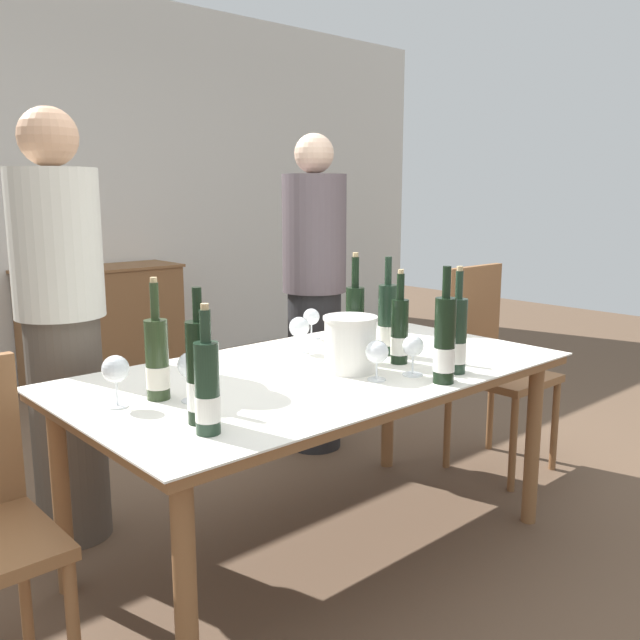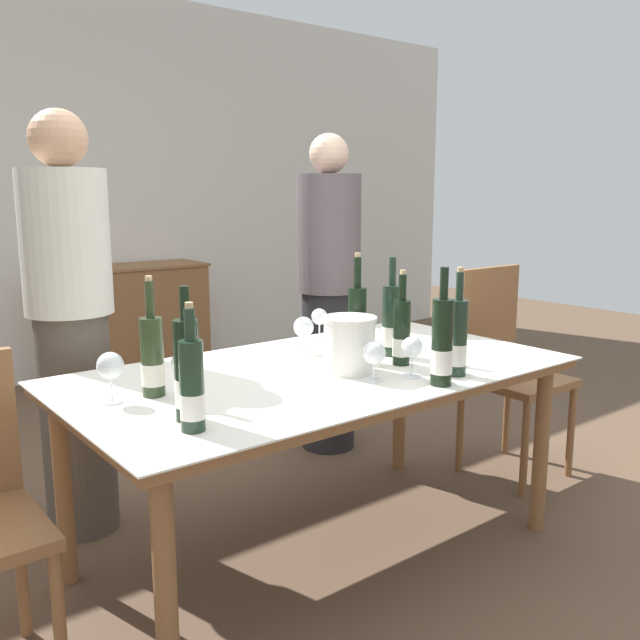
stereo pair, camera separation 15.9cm
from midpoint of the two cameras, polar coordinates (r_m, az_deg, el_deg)
The scene contains 22 objects.
ground_plane at distance 2.73m, azimuth 1.77°, elevation -18.99°, with size 12.00×12.00×0.00m, color brown.
back_wall at distance 5.21m, azimuth -21.54°, elevation 10.47°, with size 8.00×0.10×2.80m.
sideboard_cabinet at distance 5.19m, azimuth -14.88°, elevation -0.09°, with size 1.13×0.46×0.83m.
dining_table at distance 2.47m, azimuth 1.85°, elevation -5.58°, with size 1.82×0.99×0.72m.
ice_bucket at distance 2.40m, azimuth 4.40°, elevation -1.94°, with size 0.19×0.19×0.20m.
wine_bottle_0 at distance 2.15m, azimuth -11.89°, elevation -3.15°, with size 0.07×0.07×0.38m.
wine_bottle_1 at distance 2.27m, azimuth 12.24°, elevation -2.02°, with size 0.07×0.07×0.39m.
wine_bottle_2 at distance 1.82m, azimuth -8.27°, elevation -5.61°, with size 0.07×0.07×0.35m.
wine_bottle_3 at distance 2.40m, azimuth 13.40°, elevation -1.59°, with size 0.07×0.07×0.38m.
wine_bottle_4 at distance 2.54m, azimuth 4.86°, elevation -0.48°, with size 0.07×0.07×0.41m.
wine_bottle_5 at distance 1.90m, azimuth -8.78°, elevation -4.47°, with size 0.07×0.07×0.38m.
wine_bottle_6 at distance 2.65m, azimuth 7.76°, elevation -0.19°, with size 0.08×0.08×0.39m.
wine_bottle_7 at distance 2.52m, azimuth 8.69°, elevation -1.09°, with size 0.07×0.07×0.35m.
wine_glass_0 at distance 2.68m, azimuth 0.31°, elevation -0.70°, with size 0.08×0.08×0.15m.
wine_glass_1 at distance 2.36m, azimuth 9.68°, elevation -2.44°, with size 0.07×0.07×0.14m.
wine_glass_2 at distance 2.10m, azimuth -9.23°, elevation -3.73°, with size 0.08×0.08×0.16m.
wine_glass_3 at distance 2.11m, azimuth -15.20°, elevation -3.85°, with size 0.08×0.08×0.16m.
wine_glass_4 at distance 2.29m, azimuth 6.57°, elevation -2.87°, with size 0.08×0.08×0.14m.
wine_glass_5 at distance 2.94m, azimuth 1.50°, elevation 0.14°, with size 0.08×0.08×0.13m.
chair_right_end at distance 3.43m, azimuth 16.45°, elevation -3.02°, with size 0.42×0.42×1.00m.
person_host at distance 2.77m, azimuth -18.69°, elevation -0.65°, with size 0.33×0.33×1.66m.
person_guest_left at distance 3.53m, azimuth 2.02°, elevation 2.08°, with size 0.33×0.33×1.65m.
Camera 2 is at (-1.47, -1.87, 1.35)m, focal length 38.00 mm.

